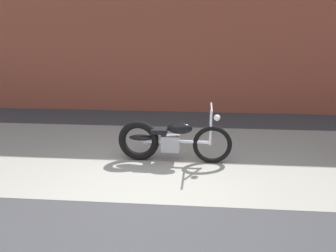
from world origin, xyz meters
TOP-DOWN VIEW (x-y plane):
  - ground_plane at (0.00, 0.00)m, footprint 80.00×80.00m
  - sidewalk_slab at (0.00, 1.75)m, footprint 36.00×3.50m
  - brick_building_wall at (0.00, 5.20)m, footprint 36.00×0.50m
  - motorcycle_black at (0.23, 1.49)m, footprint 2.01×0.58m

SIDE VIEW (x-z plane):
  - ground_plane at x=0.00m, z-range 0.00..0.00m
  - sidewalk_slab at x=0.00m, z-range 0.00..0.01m
  - motorcycle_black at x=0.23m, z-range -0.12..0.91m
  - brick_building_wall at x=0.00m, z-range 0.00..4.81m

